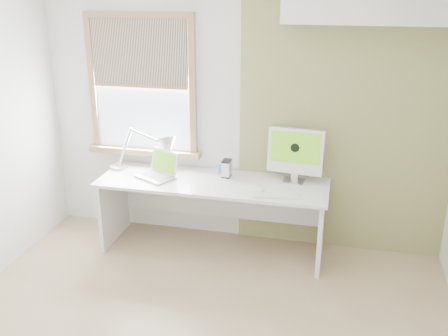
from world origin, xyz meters
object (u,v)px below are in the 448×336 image
(desk, at_px, (214,197))
(desk_lamp, at_px, (158,149))
(external_drive, at_px, (227,168))
(laptop, at_px, (159,170))
(imac, at_px, (295,152))

(desk, bearing_deg, desk_lamp, 168.94)
(desk, xyz_separation_m, external_drive, (0.10, 0.10, 0.28))
(laptop, bearing_deg, desk, 5.92)
(external_drive, bearing_deg, desk_lamp, 178.45)
(laptop, relative_size, external_drive, 2.70)
(desk_lamp, xyz_separation_m, imac, (1.36, 0.01, 0.06))
(laptop, bearing_deg, desk_lamp, 111.07)
(imac, bearing_deg, desk, -170.75)
(external_drive, bearing_deg, imac, 2.14)
(desk, distance_m, desk_lamp, 0.75)
(external_drive, distance_m, imac, 0.69)
(imac, bearing_deg, laptop, -172.12)
(external_drive, xyz_separation_m, imac, (0.66, 0.02, 0.21))
(desk_lamp, xyz_separation_m, external_drive, (0.71, -0.02, -0.14))
(desk_lamp, xyz_separation_m, laptop, (0.07, -0.17, -0.16))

